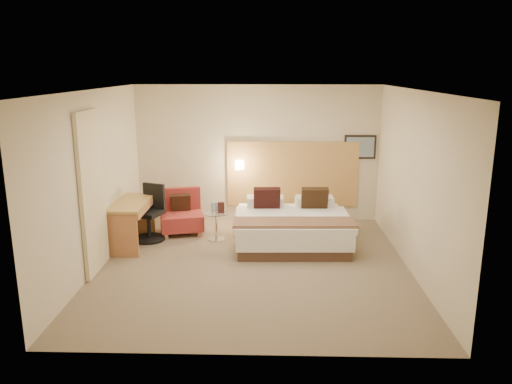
{
  "coord_description": "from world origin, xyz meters",
  "views": [
    {
      "loc": [
        0.25,
        -7.29,
        3.01
      ],
      "look_at": [
        0.03,
        0.41,
        1.09
      ],
      "focal_mm": 35.0,
      "sensor_mm": 36.0,
      "label": 1
    }
  ],
  "objects_px": {
    "lounge_chair": "(181,216)",
    "side_table": "(216,225)",
    "desk_chair": "(150,218)",
    "desk": "(132,211)",
    "bed": "(291,226)"
  },
  "relations": [
    {
      "from": "bed",
      "to": "side_table",
      "type": "relative_size",
      "value": 3.99
    },
    {
      "from": "desk",
      "to": "desk_chair",
      "type": "relative_size",
      "value": 1.27
    },
    {
      "from": "side_table",
      "to": "desk_chair",
      "type": "distance_m",
      "value": 1.19
    },
    {
      "from": "bed",
      "to": "desk",
      "type": "bearing_deg",
      "value": -175.65
    },
    {
      "from": "side_table",
      "to": "lounge_chair",
      "type": "bearing_deg",
      "value": 149.57
    },
    {
      "from": "lounge_chair",
      "to": "desk_chair",
      "type": "xyz_separation_m",
      "value": [
        -0.48,
        -0.42,
        0.09
      ]
    },
    {
      "from": "lounge_chair",
      "to": "side_table",
      "type": "distance_m",
      "value": 0.81
    },
    {
      "from": "desk",
      "to": "desk_chair",
      "type": "height_order",
      "value": "desk_chair"
    },
    {
      "from": "bed",
      "to": "side_table",
      "type": "xyz_separation_m",
      "value": [
        -1.34,
        0.11,
        -0.03
      ]
    },
    {
      "from": "desk_chair",
      "to": "desk",
      "type": "bearing_deg",
      "value": -126.38
    },
    {
      "from": "lounge_chair",
      "to": "desk_chair",
      "type": "height_order",
      "value": "desk_chair"
    },
    {
      "from": "bed",
      "to": "side_table",
      "type": "bearing_deg",
      "value": 175.12
    },
    {
      "from": "lounge_chair",
      "to": "desk_chair",
      "type": "relative_size",
      "value": 0.92
    },
    {
      "from": "side_table",
      "to": "desk_chair",
      "type": "bearing_deg",
      "value": -179.3
    },
    {
      "from": "side_table",
      "to": "desk",
      "type": "relative_size",
      "value": 0.4
    }
  ]
}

